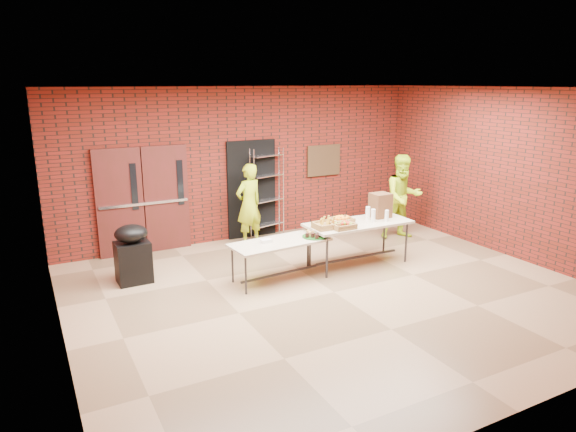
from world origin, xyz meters
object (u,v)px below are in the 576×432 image
object	(u,v)px
table_right	(358,226)
covered_grill	(133,254)
wire_rack	(267,193)
volunteer_woman	(249,205)
coffee_dispenser	(380,205)
volunteer_man	(403,197)
table_left	(280,244)

from	to	relation	value
table_right	covered_grill	xyz separation A→B (m)	(-3.85, 1.03, -0.23)
wire_rack	table_right	size ratio (longest dim) A/B	0.98
wire_rack	covered_grill	world-z (taller)	wire_rack
wire_rack	table_right	distance (m)	2.51
volunteer_woman	coffee_dispenser	bearing A→B (deg)	118.86
coffee_dispenser	covered_grill	bearing A→B (deg)	168.27
coffee_dispenser	volunteer_man	distance (m)	1.49
wire_rack	table_left	world-z (taller)	wire_rack
table_left	wire_rack	bearing A→B (deg)	64.49
wire_rack	volunteer_man	size ratio (longest dim) A/B	1.07
table_left	volunteer_man	size ratio (longest dim) A/B	0.97
wire_rack	table_right	world-z (taller)	wire_rack
volunteer_woman	volunteer_man	xyz separation A→B (m)	(3.09, -1.11, 0.06)
table_left	covered_grill	bearing A→B (deg)	149.34
volunteer_man	table_right	bearing A→B (deg)	-140.36
table_left	volunteer_woman	bearing A→B (deg)	75.87
table_right	volunteer_woman	xyz separation A→B (m)	(-1.29, 2.05, 0.11)
coffee_dispenser	table_right	bearing A→B (deg)	-168.87
covered_grill	volunteer_woman	size ratio (longest dim) A/B	0.59
wire_rack	volunteer_woman	distance (m)	0.69
covered_grill	volunteer_man	size ratio (longest dim) A/B	0.56
wire_rack	coffee_dispenser	world-z (taller)	wire_rack
coffee_dispenser	volunteer_woman	size ratio (longest dim) A/B	0.27
table_left	coffee_dispenser	world-z (taller)	coffee_dispenser
covered_grill	volunteer_man	xyz separation A→B (m)	(5.66, -0.10, 0.40)
volunteer_woman	table_left	bearing A→B (deg)	65.59
wire_rack	table_left	size ratio (longest dim) A/B	1.11
coffee_dispenser	volunteer_man	size ratio (longest dim) A/B	0.25
coffee_dispenser	volunteer_woman	xyz separation A→B (m)	(-1.86, 1.93, -0.19)
coffee_dispenser	volunteer_woman	bearing A→B (deg)	133.84
coffee_dispenser	volunteer_man	xyz separation A→B (m)	(1.24, 0.82, -0.13)
covered_grill	volunteer_woman	bearing A→B (deg)	20.43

